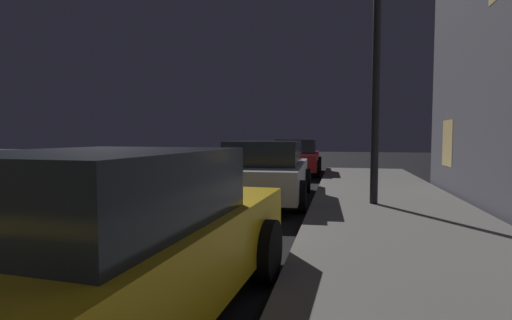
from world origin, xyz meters
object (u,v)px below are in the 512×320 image
at_px(car_silver, 267,171).
at_px(car_red, 297,157).
at_px(car_yellow_cab, 109,244).
at_px(street_lamp, 377,24).

relative_size(car_silver, car_red, 1.05).
bearing_deg(car_yellow_cab, car_silver, 89.97).
bearing_deg(car_silver, car_yellow_cab, -90.03).
height_order(car_yellow_cab, street_lamp, street_lamp).
xyz_separation_m(car_yellow_cab, street_lamp, (2.42, 5.56, 3.09)).
xyz_separation_m(car_yellow_cab, car_silver, (0.00, 6.33, 0.02)).
bearing_deg(car_silver, street_lamp, -17.75).
relative_size(car_yellow_cab, car_red, 1.00).
height_order(car_yellow_cab, car_silver, same).
bearing_deg(car_yellow_cab, street_lamp, 66.46).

